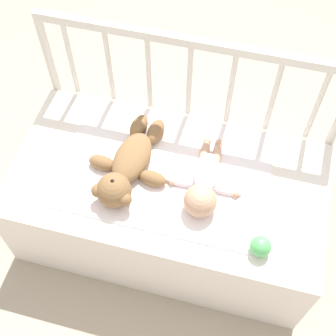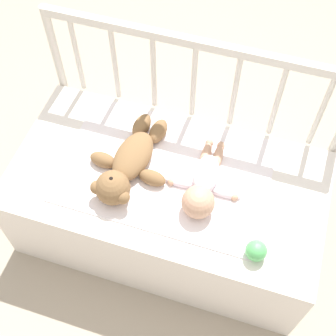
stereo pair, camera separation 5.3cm
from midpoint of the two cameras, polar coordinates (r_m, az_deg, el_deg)
ground_plane at (r=2.25m, az=-0.74°, el=-7.21°), size 12.00×12.00×0.00m
crib_mattress at (r=2.06m, az=-0.80°, el=-4.52°), size 1.27×0.66×0.44m
crib_rail at (r=1.95m, az=1.80°, el=9.81°), size 1.27×0.04×0.86m
blanket at (r=1.88m, az=-1.11°, el=-0.33°), size 0.83×0.55×0.01m
teddy_bear at (r=1.84m, az=-5.80°, el=0.17°), size 0.33×0.47×0.14m
baby at (r=1.80m, az=3.58°, el=-1.93°), size 0.30×0.39×0.13m
toy_ball at (r=1.71m, az=10.35°, el=-9.38°), size 0.08×0.08×0.08m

